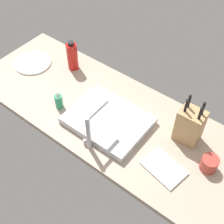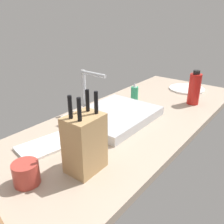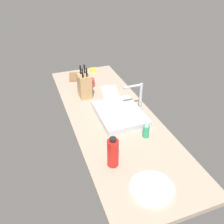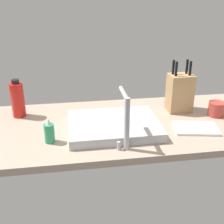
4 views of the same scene
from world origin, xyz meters
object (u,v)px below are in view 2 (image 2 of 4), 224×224
(sink_basin, at_px, (115,115))
(knife_block, at_px, (85,143))
(faucet, at_px, (87,88))
(dinner_plate, at_px, (187,89))
(soap_bottle, at_px, (135,93))
(water_bottle, at_px, (194,89))
(dish_towel, at_px, (44,146))
(coffee_mug, at_px, (26,173))

(sink_basin, relative_size, knife_block, 1.53)
(faucet, xyz_separation_m, dinner_plate, (0.77, -0.27, -0.15))
(soap_bottle, bearing_deg, faucet, 164.47)
(soap_bottle, relative_size, water_bottle, 0.56)
(sink_basin, distance_m, dish_towel, 0.42)
(sink_basin, xyz_separation_m, water_bottle, (0.49, -0.24, 0.08))
(knife_block, relative_size, water_bottle, 1.39)
(coffee_mug, bearing_deg, knife_block, -29.16)
(sink_basin, distance_m, knife_block, 0.46)
(dish_towel, distance_m, coffee_mug, 0.23)
(soap_bottle, bearing_deg, sink_basin, -165.86)
(sink_basin, distance_m, coffee_mug, 0.60)
(water_bottle, bearing_deg, soap_bottle, 119.20)
(water_bottle, height_order, dinner_plate, water_bottle)
(coffee_mug, bearing_deg, faucet, 24.15)
(dinner_plate, bearing_deg, water_bottle, -151.14)
(sink_basin, height_order, dinner_plate, sink_basin)
(water_bottle, distance_m, coffee_mug, 1.10)
(water_bottle, relative_size, dinner_plate, 0.83)
(sink_basin, xyz_separation_m, faucet, (-0.03, 0.17, 0.13))
(faucet, bearing_deg, water_bottle, -38.68)
(knife_block, xyz_separation_m, coffee_mug, (-0.18, 0.10, -0.07))
(sink_basin, bearing_deg, faucet, 98.52)
(faucet, relative_size, water_bottle, 1.16)
(coffee_mug, bearing_deg, soap_bottle, 10.00)
(soap_bottle, distance_m, dish_towel, 0.73)
(faucet, bearing_deg, coffee_mug, -155.85)
(water_bottle, xyz_separation_m, dish_towel, (-0.91, 0.30, -0.09))
(faucet, relative_size, coffee_mug, 2.77)
(faucet, xyz_separation_m, dish_towel, (-0.39, -0.11, -0.15))
(soap_bottle, xyz_separation_m, dinner_plate, (0.43, -0.18, -0.04))
(sink_basin, relative_size, dish_towel, 2.09)
(soap_bottle, relative_size, dish_towel, 0.55)
(water_bottle, xyz_separation_m, coffee_mug, (-1.08, 0.16, -0.06))
(dinner_plate, bearing_deg, dish_towel, 172.02)
(sink_basin, bearing_deg, knife_block, -156.10)
(faucet, xyz_separation_m, water_bottle, (0.52, -0.41, -0.05))
(soap_bottle, distance_m, coffee_mug, 0.92)
(sink_basin, height_order, faucet, faucet)
(dinner_plate, xyz_separation_m, coffee_mug, (-1.34, 0.02, 0.03))
(dinner_plate, distance_m, coffee_mug, 1.34)
(dish_towel, bearing_deg, soap_bottle, 1.30)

